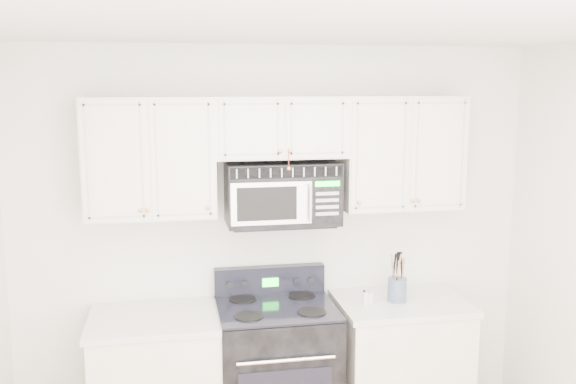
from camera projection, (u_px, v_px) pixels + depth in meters
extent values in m
cube|color=silver|center=(350.00, 18.00, 2.47)|extent=(3.50, 3.50, 0.01)
cube|color=silver|center=(276.00, 239.00, 4.38)|extent=(3.50, 0.01, 2.60)
cube|color=silver|center=(158.00, 319.00, 4.00)|extent=(0.86, 0.65, 0.04)
cube|color=white|center=(400.00, 367.00, 4.37)|extent=(0.82, 0.63, 0.88)
cube|color=silver|center=(402.00, 303.00, 4.29)|extent=(0.86, 0.65, 0.04)
cube|color=black|center=(277.00, 375.00, 4.20)|extent=(0.75, 0.65, 0.92)
cylinder|color=silver|center=(286.00, 361.00, 3.82)|extent=(0.60, 0.02, 0.02)
cube|color=black|center=(276.00, 308.00, 4.12)|extent=(0.75, 0.65, 0.02)
cube|color=black|center=(270.00, 280.00, 4.38)|extent=(0.75, 0.08, 0.20)
cube|color=#10F928|center=(271.00, 282.00, 4.34)|extent=(0.11, 0.00, 0.06)
cube|color=white|center=(150.00, 158.00, 3.98)|extent=(0.80, 0.33, 0.75)
cube|color=white|center=(401.00, 152.00, 4.27)|extent=(0.80, 0.33, 0.75)
cube|color=white|center=(280.00, 127.00, 4.09)|extent=(0.84, 0.33, 0.39)
sphere|color=#DFA355|center=(147.00, 210.00, 3.84)|extent=(0.03, 0.03, 0.03)
sphere|color=#DFA355|center=(208.00, 208.00, 3.90)|extent=(0.03, 0.03, 0.03)
sphere|color=#DFA355|center=(359.00, 203.00, 4.08)|extent=(0.03, 0.03, 0.03)
sphere|color=#DFA355|center=(413.00, 201.00, 4.14)|extent=(0.03, 0.03, 0.03)
sphere|color=#DFA355|center=(280.00, 151.00, 3.93)|extent=(0.03, 0.03, 0.03)
sphere|color=#DFA355|center=(290.00, 151.00, 3.94)|extent=(0.03, 0.03, 0.03)
cylinder|color=#B21D1F|center=(289.00, 159.00, 3.95)|extent=(0.00, 0.00, 0.10)
sphere|color=#DFA355|center=(289.00, 168.00, 3.96)|extent=(0.03, 0.03, 0.03)
cube|color=black|center=(282.00, 193.00, 4.15)|extent=(0.73, 0.36, 0.40)
cube|color=#BAB8B6|center=(287.00, 172.00, 3.96)|extent=(0.71, 0.01, 0.07)
cube|color=#A8A8A8|center=(272.00, 204.00, 3.96)|extent=(0.51, 0.01, 0.27)
cube|color=black|center=(267.00, 204.00, 3.95)|extent=(0.37, 0.01, 0.21)
cube|color=black|center=(327.00, 202.00, 4.02)|extent=(0.20, 0.01, 0.27)
cube|color=#10F928|center=(328.00, 184.00, 4.00)|extent=(0.16, 0.00, 0.03)
cylinder|color=silver|center=(311.00, 203.00, 3.97)|extent=(0.02, 0.02, 0.23)
cylinder|color=slate|center=(397.00, 290.00, 4.25)|extent=(0.13, 0.13, 0.16)
cylinder|color=#9D6D49|center=(402.00, 278.00, 4.25)|extent=(0.01, 0.01, 0.27)
cylinder|color=black|center=(393.00, 276.00, 4.26)|extent=(0.01, 0.01, 0.29)
cylinder|color=#9D6D49|center=(397.00, 277.00, 4.20)|extent=(0.01, 0.01, 0.31)
cylinder|color=black|center=(402.00, 278.00, 4.25)|extent=(0.01, 0.01, 0.27)
cylinder|color=#9D6D49|center=(393.00, 276.00, 4.26)|extent=(0.01, 0.01, 0.29)
cylinder|color=black|center=(397.00, 277.00, 4.20)|extent=(0.01, 0.01, 0.31)
cylinder|color=#9D6D49|center=(402.00, 278.00, 4.25)|extent=(0.01, 0.01, 0.27)
cylinder|color=silver|center=(371.00, 299.00, 4.20)|extent=(0.04, 0.04, 0.07)
cylinder|color=silver|center=(371.00, 292.00, 4.19)|extent=(0.04, 0.04, 0.01)
cylinder|color=silver|center=(366.00, 298.00, 4.19)|extent=(0.04, 0.04, 0.09)
cylinder|color=silver|center=(366.00, 290.00, 4.18)|extent=(0.04, 0.04, 0.02)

